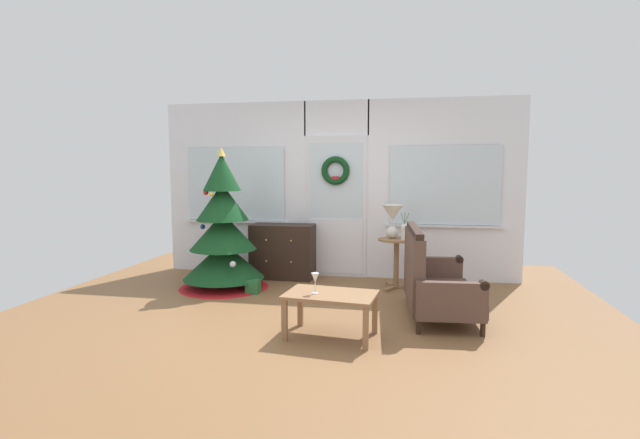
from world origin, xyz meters
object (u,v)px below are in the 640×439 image
(christmas_tree, at_px, (223,238))
(settee_sofa, at_px, (432,281))
(side_table, at_px, (396,253))
(flower_vase, at_px, (405,231))
(dresser_cabinet, at_px, (283,251))
(wine_glass, at_px, (315,279))
(gift_box, at_px, (253,287))
(coffee_table, at_px, (331,300))
(table_lamp, at_px, (393,217))

(christmas_tree, xyz_separation_m, settee_sofa, (2.67, -0.72, -0.29))
(side_table, height_order, flower_vase, flower_vase)
(dresser_cabinet, xyz_separation_m, settee_sofa, (2.04, -1.40, -0.01))
(wine_glass, height_order, gift_box, wine_glass)
(settee_sofa, distance_m, flower_vase, 1.14)
(side_table, bearing_deg, dresser_cabinet, 168.88)
(gift_box, bearing_deg, dresser_cabinet, 80.57)
(christmas_tree, relative_size, settee_sofa, 1.32)
(dresser_cabinet, relative_size, coffee_table, 1.01)
(wine_glass, bearing_deg, dresser_cabinet, 112.27)
(table_lamp, distance_m, gift_box, 2.03)
(settee_sofa, xyz_separation_m, flower_vase, (-0.31, 1.02, 0.41))
(side_table, bearing_deg, table_lamp, 146.31)
(christmas_tree, height_order, gift_box, christmas_tree)
(table_lamp, relative_size, wine_glass, 2.26)
(dresser_cabinet, distance_m, wine_glass, 2.49)
(dresser_cabinet, relative_size, gift_box, 5.40)
(flower_vase, bearing_deg, coffee_table, -108.97)
(flower_vase, height_order, gift_box, flower_vase)
(dresser_cabinet, height_order, side_table, dresser_cabinet)
(flower_vase, height_order, wine_glass, flower_vase)
(dresser_cabinet, distance_m, table_lamp, 1.69)
(christmas_tree, relative_size, wine_glass, 9.53)
(christmas_tree, distance_m, coffee_table, 2.35)
(settee_sofa, bearing_deg, dresser_cabinet, 145.51)
(flower_vase, bearing_deg, christmas_tree, -172.57)
(coffee_table, bearing_deg, wine_glass, -167.92)
(side_table, distance_m, gift_box, 1.92)
(christmas_tree, height_order, table_lamp, christmas_tree)
(side_table, relative_size, table_lamp, 1.51)
(side_table, xyz_separation_m, gift_box, (-1.78, -0.58, -0.39))
(flower_vase, xyz_separation_m, wine_glass, (-0.79, -1.92, -0.22))
(dresser_cabinet, xyz_separation_m, side_table, (1.63, -0.32, 0.08))
(coffee_table, xyz_separation_m, wine_glass, (-0.14, -0.03, 0.21))
(flower_vase, relative_size, wine_glass, 1.79)
(table_lamp, distance_m, flower_vase, 0.25)
(gift_box, bearing_deg, coffee_table, -47.92)
(dresser_cabinet, height_order, table_lamp, table_lamp)
(dresser_cabinet, bearing_deg, side_table, -11.12)
(table_lamp, distance_m, coffee_table, 2.13)
(settee_sofa, bearing_deg, flower_vase, 106.90)
(dresser_cabinet, distance_m, coffee_table, 2.52)
(dresser_cabinet, distance_m, settee_sofa, 2.48)
(table_lamp, relative_size, coffee_table, 0.49)
(side_table, bearing_deg, wine_glass, -109.27)
(coffee_table, bearing_deg, christmas_tree, 137.28)
(wine_glass, bearing_deg, coffee_table, 12.08)
(dresser_cabinet, bearing_deg, gift_box, -99.43)
(settee_sofa, relative_size, wine_glass, 7.20)
(dresser_cabinet, height_order, flower_vase, flower_vase)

